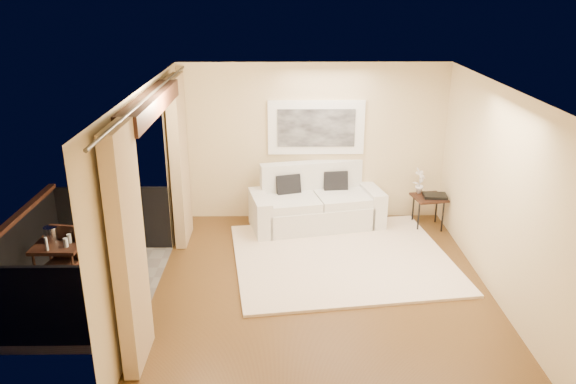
{
  "coord_description": "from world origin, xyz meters",
  "views": [
    {
      "loc": [
        -0.55,
        -6.73,
        3.87
      ],
      "look_at": [
        -0.45,
        0.89,
        1.05
      ],
      "focal_mm": 35.0,
      "sensor_mm": 36.0,
      "label": 1
    }
  ],
  "objects_px": {
    "side_table": "(429,200)",
    "balcony_chair_near": "(64,255)",
    "orchid": "(420,181)",
    "ice_bucket": "(51,234)",
    "bistro_table": "(59,248)",
    "balcony_chair_far": "(93,253)",
    "sofa": "(315,205)"
  },
  "relations": [
    {
      "from": "balcony_chair_near",
      "to": "side_table",
      "type": "bearing_deg",
      "value": 30.98
    },
    {
      "from": "sofa",
      "to": "side_table",
      "type": "relative_size",
      "value": 3.94
    },
    {
      "from": "balcony_chair_far",
      "to": "balcony_chair_near",
      "type": "height_order",
      "value": "balcony_chair_near"
    },
    {
      "from": "sofa",
      "to": "orchid",
      "type": "height_order",
      "value": "sofa"
    },
    {
      "from": "orchid",
      "to": "balcony_chair_near",
      "type": "bearing_deg",
      "value": -156.99
    },
    {
      "from": "ice_bucket",
      "to": "bistro_table",
      "type": "bearing_deg",
      "value": -27.28
    },
    {
      "from": "side_table",
      "to": "orchid",
      "type": "distance_m",
      "value": 0.35
    },
    {
      "from": "side_table",
      "to": "balcony_chair_near",
      "type": "distance_m",
      "value": 5.73
    },
    {
      "from": "balcony_chair_far",
      "to": "ice_bucket",
      "type": "bearing_deg",
      "value": -0.33
    },
    {
      "from": "orchid",
      "to": "ice_bucket",
      "type": "relative_size",
      "value": 2.2
    },
    {
      "from": "orchid",
      "to": "balcony_chair_far",
      "type": "distance_m",
      "value": 5.31
    },
    {
      "from": "side_table",
      "to": "balcony_chair_far",
      "type": "distance_m",
      "value": 5.36
    },
    {
      "from": "orchid",
      "to": "ice_bucket",
      "type": "distance_m",
      "value": 5.78
    },
    {
      "from": "balcony_chair_far",
      "to": "ice_bucket",
      "type": "height_order",
      "value": "ice_bucket"
    },
    {
      "from": "side_table",
      "to": "bistro_table",
      "type": "bearing_deg",
      "value": -159.17
    },
    {
      "from": "bistro_table",
      "to": "ice_bucket",
      "type": "distance_m",
      "value": 0.22
    },
    {
      "from": "sofa",
      "to": "orchid",
      "type": "bearing_deg",
      "value": -9.5
    },
    {
      "from": "bistro_table",
      "to": "balcony_chair_far",
      "type": "xyz_separation_m",
      "value": [
        0.39,
        0.12,
        -0.13
      ]
    },
    {
      "from": "sofa",
      "to": "balcony_chair_far",
      "type": "relative_size",
      "value": 2.66
    },
    {
      "from": "orchid",
      "to": "bistro_table",
      "type": "relative_size",
      "value": 0.62
    },
    {
      "from": "balcony_chair_near",
      "to": "ice_bucket",
      "type": "height_order",
      "value": "balcony_chair_near"
    },
    {
      "from": "orchid",
      "to": "ice_bucket",
      "type": "xyz_separation_m",
      "value": [
        -5.36,
        -2.17,
        0.04
      ]
    },
    {
      "from": "balcony_chair_far",
      "to": "bistro_table",
      "type": "bearing_deg",
      "value": 8.83
    },
    {
      "from": "side_table",
      "to": "ice_bucket",
      "type": "bearing_deg",
      "value": -160.01
    },
    {
      "from": "sofa",
      "to": "ice_bucket",
      "type": "relative_size",
      "value": 11.59
    },
    {
      "from": "sofa",
      "to": "balcony_chair_near",
      "type": "height_order",
      "value": "sofa"
    },
    {
      "from": "bistro_table",
      "to": "balcony_chair_near",
      "type": "distance_m",
      "value": 0.11
    },
    {
      "from": "balcony_chair_near",
      "to": "sofa",
      "type": "bearing_deg",
      "value": 41.86
    },
    {
      "from": "sofa",
      "to": "orchid",
      "type": "xyz_separation_m",
      "value": [
        1.76,
        0.08,
        0.4
      ]
    },
    {
      "from": "ice_bucket",
      "to": "balcony_chair_far",
      "type": "bearing_deg",
      "value": 7.53
    },
    {
      "from": "side_table",
      "to": "orchid",
      "type": "height_order",
      "value": "orchid"
    },
    {
      "from": "sofa",
      "to": "side_table",
      "type": "height_order",
      "value": "sofa"
    }
  ]
}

